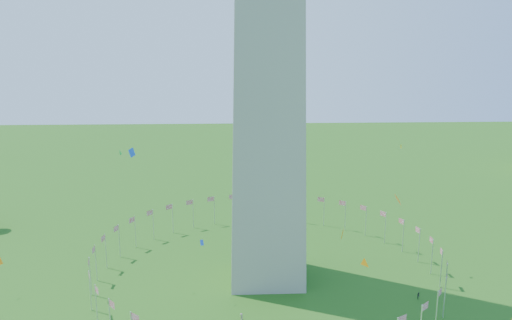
{
  "coord_description": "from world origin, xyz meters",
  "views": [
    {
      "loc": [
        -7.58,
        -60.0,
        53.63
      ],
      "look_at": [
        -3.2,
        35.0,
        32.23
      ],
      "focal_mm": 35.0,
      "sensor_mm": 36.0,
      "label": 1
    }
  ],
  "objects": [
    {
      "name": "flag_ring",
      "position": [
        -0.0,
        50.0,
        4.5
      ],
      "size": [
        80.24,
        80.24,
        9.0
      ],
      "color": "silver",
      "rests_on": "ground"
    },
    {
      "name": "kites_aloft",
      "position": [
        6.8,
        22.91,
        19.06
      ],
      "size": [
        104.49,
        66.76,
        33.93
      ],
      "color": "orange",
      "rests_on": "ground"
    }
  ]
}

